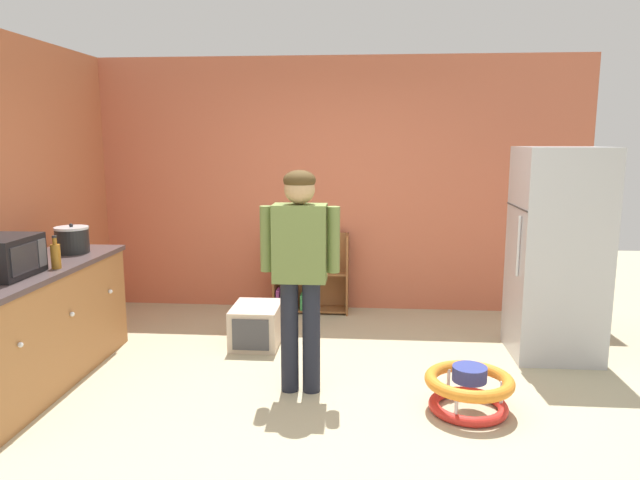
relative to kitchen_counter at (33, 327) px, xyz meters
The scene contains 15 objects.
ground_plane 2.25m from the kitchen_counter, ahead, with size 12.00×12.00×0.00m, color #B7AD89.
back_wall 3.28m from the kitchen_counter, 45.81° to the left, with size 5.20×0.06×2.70m, color #C76749.
left_side_wall 1.24m from the kitchen_counter, 120.22° to the left, with size 0.06×2.99×2.70m, color #C46B44.
kitchen_counter is the anchor object (origin of this frame).
refrigerator 4.23m from the kitchen_counter, 13.13° to the left, with size 0.73×0.68×1.78m.
bookshelf 2.78m from the kitchen_counter, 48.48° to the left, with size 0.80×0.28×0.85m.
standing_person 2.09m from the kitchen_counter, ahead, with size 0.57×0.23×1.63m.
baby_walker 3.22m from the kitchen_counter, ahead, with size 0.60×0.60×0.32m.
pet_carrier 1.83m from the kitchen_counter, 33.47° to the left, with size 0.42×0.55×0.36m.
microwave 0.64m from the kitchen_counter, 91.85° to the right, with size 0.37×0.48×0.28m.
crock_pot 0.83m from the kitchen_counter, 86.90° to the left, with size 0.28×0.28×0.25m.
banana_bunch 0.51m from the kitchen_counter, 113.86° to the left, with size 0.15×0.16×0.04m.
amber_bottle 0.59m from the kitchen_counter, ahead, with size 0.07×0.07×0.25m.
yellow_cup 1.03m from the kitchen_counter, 104.58° to the left, with size 0.08×0.08×0.10m, color yellow.
red_cup 1.00m from the kitchen_counter, 90.63° to the left, with size 0.08×0.08×0.10m, color red.
Camera 1 is at (0.29, -3.94, 1.84)m, focal length 32.69 mm.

